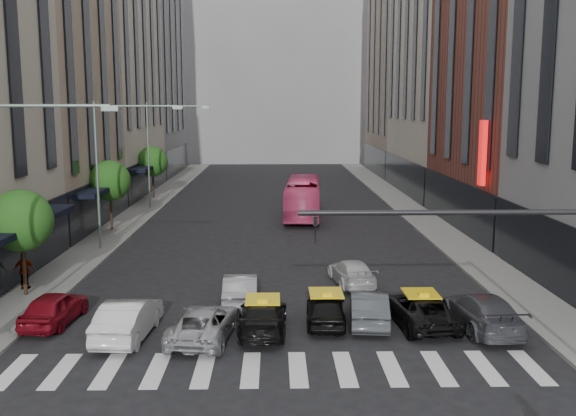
{
  "coord_description": "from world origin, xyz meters",
  "views": [
    {
      "loc": [
        -0.16,
        -19.12,
        8.82
      ],
      "look_at": [
        0.46,
        11.28,
        4.0
      ],
      "focal_mm": 40.0,
      "sensor_mm": 36.0,
      "label": 1
    }
  ],
  "objects": [
    {
      "name": "sidewalk_left",
      "position": [
        -11.5,
        30.0,
        0.07
      ],
      "size": [
        3.0,
        96.0,
        0.15
      ],
      "primitive_type": "cube",
      "color": "slate",
      "rests_on": "ground"
    },
    {
      "name": "car_grey_mid",
      "position": [
        3.67,
        6.1,
        0.7
      ],
      "size": [
        1.88,
        4.38,
        1.4
      ],
      "primitive_type": "imported",
      "rotation": [
        0.0,
        0.0,
        3.05
      ],
      "color": "#3C3F43",
      "rests_on": "ground"
    },
    {
      "name": "streetlamp_near",
      "position": [
        -10.04,
        4.0,
        5.9
      ],
      "size": [
        5.38,
        0.25,
        9.0
      ],
      "color": "gray",
      "rests_on": "sidewalk_left"
    },
    {
      "name": "building_right_d",
      "position": [
        17.0,
        65.0,
        14.0
      ],
      "size": [
        8.0,
        18.0,
        28.0
      ],
      "primitive_type": "cube",
      "color": "tan",
      "rests_on": "ground"
    },
    {
      "name": "building_far",
      "position": [
        0.0,
        85.0,
        18.0
      ],
      "size": [
        30.0,
        10.0,
        36.0
      ],
      "primitive_type": "cube",
      "color": "gray",
      "rests_on": "ground"
    },
    {
      "name": "bus",
      "position": [
        2.1,
        31.89,
        1.56
      ],
      "size": [
        3.37,
        11.37,
        3.12
      ],
      "primitive_type": "imported",
      "rotation": [
        0.0,
        0.0,
        3.07
      ],
      "color": "#E24277",
      "rests_on": "ground"
    },
    {
      "name": "tree_near",
      "position": [
        -11.8,
        10.0,
        3.65
      ],
      "size": [
        2.88,
        2.88,
        4.95
      ],
      "color": "black",
      "rests_on": "sidewalk_left"
    },
    {
      "name": "liberty_sign",
      "position": [
        12.6,
        20.0,
        6.0
      ],
      "size": [
        0.3,
        0.7,
        4.0
      ],
      "color": "red",
      "rests_on": "ground"
    },
    {
      "name": "car_red",
      "position": [
        -9.2,
        6.29,
        0.69
      ],
      "size": [
        1.98,
        4.18,
        1.38
      ],
      "primitive_type": "imported",
      "rotation": [
        0.0,
        0.0,
        3.05
      ],
      "color": "maroon",
      "rests_on": "ground"
    },
    {
      "name": "building_left_d",
      "position": [
        -17.0,
        65.0,
        15.0
      ],
      "size": [
        8.0,
        18.0,
        30.0
      ],
      "primitive_type": "cube",
      "color": "gray",
      "rests_on": "ground"
    },
    {
      "name": "car_row2_left",
      "position": [
        -1.72,
        8.76,
        0.7
      ],
      "size": [
        1.61,
        4.32,
        1.41
      ],
      "primitive_type": "imported",
      "rotation": [
        0.0,
        0.0,
        3.17
      ],
      "color": "#9B9CA0",
      "rests_on": "ground"
    },
    {
      "name": "car_grey_curb",
      "position": [
        8.1,
        5.31,
        0.73
      ],
      "size": [
        2.36,
        5.14,
        1.46
      ],
      "primitive_type": "imported",
      "rotation": [
        0.0,
        0.0,
        3.21
      ],
      "color": "#42434A",
      "rests_on": "ground"
    },
    {
      "name": "building_left_b",
      "position": [
        -17.0,
        28.0,
        12.0
      ],
      "size": [
        8.0,
        16.0,
        24.0
      ],
      "primitive_type": "cube",
      "color": "tan",
      "rests_on": "ground"
    },
    {
      "name": "tree_far",
      "position": [
        -11.8,
        42.0,
        3.65
      ],
      "size": [
        2.88,
        2.88,
        4.95
      ],
      "color": "black",
      "rests_on": "sidewalk_left"
    },
    {
      "name": "sidewalk_right",
      "position": [
        11.5,
        30.0,
        0.07
      ],
      "size": [
        3.0,
        96.0,
        0.15
      ],
      "primitive_type": "cube",
      "color": "slate",
      "rests_on": "ground"
    },
    {
      "name": "pedestrian_far",
      "position": [
        -12.16,
        10.95,
        1.05
      ],
      "size": [
        1.08,
        0.5,
        1.81
      ],
      "primitive_type": "imported",
      "rotation": [
        0.0,
        0.0,
        3.2
      ],
      "color": "gray",
      "rests_on": "sidewalk_left"
    },
    {
      "name": "car_white_front",
      "position": [
        -5.83,
        4.68,
        0.76
      ],
      "size": [
        1.96,
        4.71,
        1.52
      ],
      "primitive_type": "imported",
      "rotation": [
        0.0,
        0.0,
        3.06
      ],
      "color": "beige",
      "rests_on": "ground"
    },
    {
      "name": "taxi_left",
      "position": [
        -0.65,
        5.16,
        0.66
      ],
      "size": [
        1.97,
        4.61,
        1.32
      ],
      "primitive_type": "imported",
      "rotation": [
        0.0,
        0.0,
        3.12
      ],
      "color": "black",
      "rests_on": "ground"
    },
    {
      "name": "traffic_signal",
      "position": [
        7.69,
        -1.0,
        4.47
      ],
      "size": [
        10.1,
        0.2,
        6.0
      ],
      "color": "black",
      "rests_on": "ground"
    },
    {
      "name": "tree_mid",
      "position": [
        -11.8,
        26.0,
        3.65
      ],
      "size": [
        2.88,
        2.88,
        4.95
      ],
      "color": "black",
      "rests_on": "sidewalk_left"
    },
    {
      "name": "streetlamp_far",
      "position": [
        -10.04,
        36.0,
        5.9
      ],
      "size": [
        5.38,
        0.25,
        9.0
      ],
      "color": "gray",
      "rests_on": "sidewalk_left"
    },
    {
      "name": "building_left_c",
      "position": [
        -17.0,
        46.0,
        18.0
      ],
      "size": [
        8.0,
        20.0,
        36.0
      ],
      "primitive_type": "cube",
      "color": "beige",
      "rests_on": "ground"
    },
    {
      "name": "ground",
      "position": [
        0.0,
        0.0,
        0.0
      ],
      "size": [
        160.0,
        160.0,
        0.0
      ],
      "primitive_type": "plane",
      "color": "black",
      "rests_on": "ground"
    },
    {
      "name": "streetlamp_mid",
      "position": [
        -10.04,
        20.0,
        5.9
      ],
      "size": [
        5.38,
        0.25,
        9.0
      ],
      "color": "gray",
      "rests_on": "sidewalk_left"
    },
    {
      "name": "taxi_center",
      "position": [
        1.9,
        5.99,
        0.66
      ],
      "size": [
        1.73,
        3.93,
        1.32
      ],
      "primitive_type": "imported",
      "rotation": [
        0.0,
        0.0,
        3.1
      ],
      "color": "black",
      "rests_on": "ground"
    },
    {
      "name": "car_silver",
      "position": [
        -2.9,
        4.43,
        0.65
      ],
      "size": [
        2.72,
        4.88,
        1.29
      ],
      "primitive_type": "imported",
      "rotation": [
        0.0,
        0.0,
        3.01
      ],
      "color": "#A7A8AD",
      "rests_on": "ground"
    },
    {
      "name": "building_right_b",
      "position": [
        17.0,
        27.0,
        13.0
      ],
      "size": [
        8.0,
        18.0,
        26.0
      ],
      "primitive_type": "cube",
      "color": "brown",
      "rests_on": "ground"
    },
    {
      "name": "taxi_right",
      "position": [
        5.75,
        5.87,
        0.65
      ],
      "size": [
        2.69,
        4.93,
        1.31
      ],
      "primitive_type": "imported",
      "rotation": [
        0.0,
        0.0,
        3.25
      ],
      "color": "black",
      "rests_on": "ground"
    },
    {
      "name": "car_row2_right",
      "position": [
        3.66,
        11.99,
        0.62
      ],
      "size": [
        2.3,
        4.47,
        1.24
      ],
      "primitive_type": "imported",
      "rotation": [
        0.0,
        0.0,
        3.28
      ],
      "color": "silver",
      "rests_on": "ground"
    }
  ]
}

